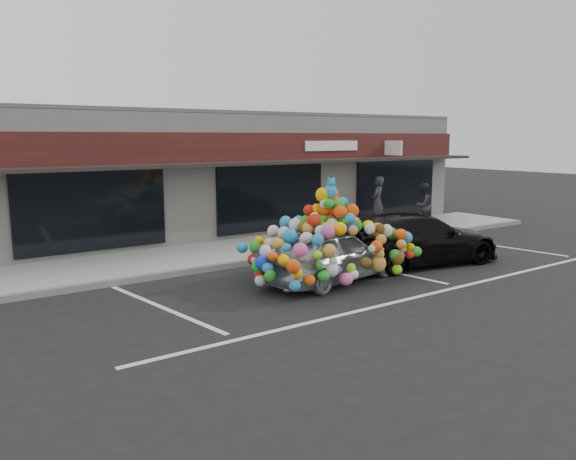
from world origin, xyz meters
TOP-DOWN VIEW (x-y plane):
  - ground at (0.00, 0.00)m, footprint 90.00×90.00m
  - shop_building at (0.00, 8.44)m, footprint 24.00×7.20m
  - sidewalk at (0.00, 4.00)m, footprint 26.00×3.00m
  - kerb at (0.00, 2.50)m, footprint 26.00×0.18m
  - parking_stripe_left at (-3.20, 0.20)m, footprint 0.73×4.37m
  - parking_stripe_mid at (2.80, 0.20)m, footprint 0.73×4.37m
  - parking_stripe_right at (8.20, 0.20)m, footprint 0.73×4.37m
  - lane_line at (2.00, -2.30)m, footprint 14.00×0.12m
  - toy_car at (1.02, -0.12)m, footprint 2.85×4.41m
  - black_sedan at (4.13, -0.04)m, footprint 2.74×5.12m
  - pedestrian_a at (7.04, 4.50)m, footprint 0.82×0.72m
  - pedestrian_b at (8.43, 3.53)m, footprint 0.83×0.66m

SIDE VIEW (x-z plane):
  - ground at x=0.00m, z-range 0.00..0.00m
  - parking_stripe_left at x=-3.20m, z-range 0.00..0.01m
  - parking_stripe_mid at x=2.80m, z-range 0.00..0.01m
  - parking_stripe_right at x=8.20m, z-range 0.00..0.01m
  - lane_line at x=2.00m, z-range 0.00..0.01m
  - sidewalk at x=0.00m, z-range 0.00..0.15m
  - kerb at x=0.00m, z-range -0.01..0.15m
  - black_sedan at x=4.13m, z-range 0.00..1.41m
  - toy_car at x=1.02m, z-range -0.39..2.04m
  - pedestrian_b at x=8.43m, z-range 0.15..1.79m
  - pedestrian_a at x=7.04m, z-range 0.15..2.04m
  - shop_building at x=0.00m, z-range 0.01..4.32m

